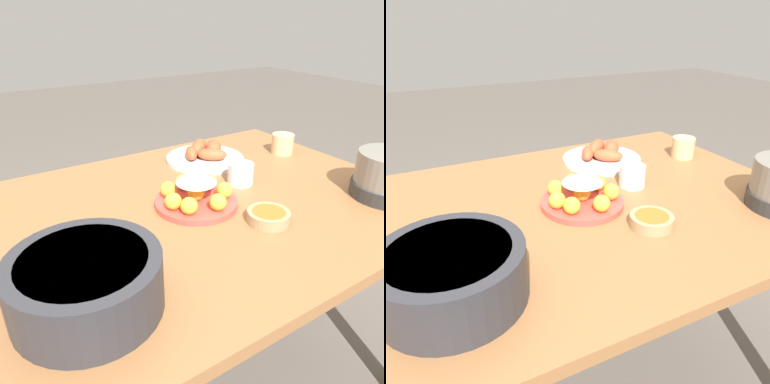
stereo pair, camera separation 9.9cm
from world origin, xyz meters
TOP-DOWN VIEW (x-y plane):
  - dining_table at (0.00, 0.00)m, footprint 1.27×0.89m
  - cake_plate at (-0.02, 0.01)m, footprint 0.22×0.22m
  - serving_bowl at (0.35, 0.23)m, footprint 0.27×0.27m
  - sauce_bowl at (-0.12, 0.18)m, footprint 0.11×0.11m
  - seafood_platter at (-0.23, -0.25)m, footprint 0.27×0.27m
  - cup_near at (-0.51, -0.16)m, footprint 0.08×0.08m
  - cup_far at (-0.21, -0.04)m, footprint 0.08×0.08m

SIDE VIEW (x-z plane):
  - dining_table at x=0.00m, z-range 0.26..0.98m
  - sauce_bowl at x=-0.12m, z-range 0.72..0.75m
  - seafood_platter at x=-0.23m, z-range 0.71..0.77m
  - cake_plate at x=-0.02m, z-range 0.71..0.78m
  - cup_far at x=-0.21m, z-range 0.72..0.78m
  - cup_near at x=-0.51m, z-range 0.72..0.79m
  - serving_bowl at x=0.35m, z-range 0.72..0.83m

